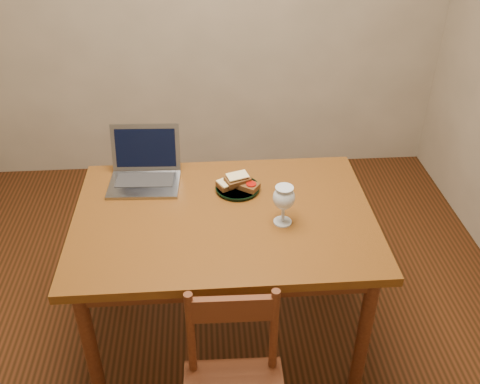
{
  "coord_description": "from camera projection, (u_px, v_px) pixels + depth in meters",
  "views": [
    {
      "loc": [
        -0.04,
        -1.92,
        2.12
      ],
      "look_at": [
        0.09,
        0.03,
        0.8
      ],
      "focal_mm": 40.0,
      "sensor_mm": 36.0,
      "label": 1
    }
  ],
  "objects": [
    {
      "name": "floor",
      "position": [
        222.0,
        324.0,
        2.78
      ],
      "size": [
        3.2,
        3.2,
        0.02
      ],
      "primitive_type": "cube",
      "color": "black",
      "rests_on": "ground"
    },
    {
      "name": "table",
      "position": [
        224.0,
        230.0,
        2.36
      ],
      "size": [
        1.3,
        0.9,
        0.74
      ],
      "color": "#4B2C0C",
      "rests_on": "floor"
    },
    {
      "name": "plate",
      "position": [
        238.0,
        188.0,
        2.47
      ],
      "size": [
        0.21,
        0.21,
        0.02
      ],
      "primitive_type": "cylinder",
      "color": "black",
      "rests_on": "table"
    },
    {
      "name": "sandwich_cheese",
      "position": [
        230.0,
        183.0,
        2.46
      ],
      "size": [
        0.13,
        0.11,
        0.04
      ],
      "primitive_type": null,
      "rotation": [
        0.0,
        0.0,
        0.47
      ],
      "color": "#381E0C",
      "rests_on": "plate"
    },
    {
      "name": "sandwich_tomato",
      "position": [
        246.0,
        184.0,
        2.45
      ],
      "size": [
        0.13,
        0.12,
        0.04
      ],
      "primitive_type": null,
      "rotation": [
        0.0,
        0.0,
        -0.61
      ],
      "color": "#381E0C",
      "rests_on": "plate"
    },
    {
      "name": "sandwich_top",
      "position": [
        237.0,
        179.0,
        2.44
      ],
      "size": [
        0.13,
        0.11,
        0.03
      ],
      "primitive_type": null,
      "rotation": [
        0.0,
        0.0,
        0.41
      ],
      "color": "#381E0C",
      "rests_on": "plate"
    },
    {
      "name": "milk_glass",
      "position": [
        284.0,
        205.0,
        2.22
      ],
      "size": [
        0.09,
        0.09,
        0.18
      ],
      "primitive_type": null,
      "color": "white",
      "rests_on": "table"
    },
    {
      "name": "laptop",
      "position": [
        145.0,
        167.0,
        2.52
      ],
      "size": [
        0.34,
        0.31,
        0.24
      ],
      "rotation": [
        0.0,
        0.0,
        -0.05
      ],
      "color": "slate",
      "rests_on": "table"
    }
  ]
}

